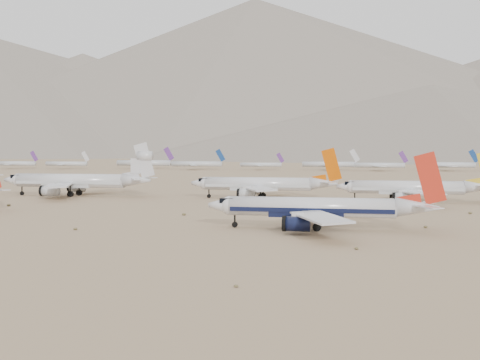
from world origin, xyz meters
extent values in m
plane|color=#886B4F|center=(0.00, 0.00, 0.00)|extent=(7000.00, 7000.00, 0.00)
cylinder|color=silver|center=(1.67, -4.87, 4.49)|extent=(33.04, 3.91, 3.91)
cube|color=#0E1434|center=(1.67, -4.87, 4.00)|extent=(32.38, 3.96, 0.88)
sphere|color=silver|center=(-14.85, -4.87, 4.49)|extent=(3.91, 3.91, 3.91)
cube|color=black|center=(-15.44, -4.87, 5.57)|extent=(2.73, 2.54, 0.98)
cone|color=silver|center=(22.09, -4.87, 4.78)|extent=(8.26, 3.91, 3.91)
cube|color=silver|center=(4.22, -16.46, 3.81)|extent=(12.76, 20.11, 0.61)
cube|color=silver|center=(23.70, -8.67, 5.27)|extent=(5.25, 6.86, 0.23)
cylinder|color=#0E1434|center=(-0.16, -12.99, 2.05)|extent=(4.59, 2.81, 2.81)
cube|color=silver|center=(4.22, 6.72, 3.81)|extent=(12.76, 20.11, 0.61)
cube|color=silver|center=(23.70, -1.07, 5.27)|extent=(5.25, 6.86, 0.23)
cylinder|color=#0E1434|center=(-0.16, 3.25, 2.05)|extent=(4.59, 2.81, 2.81)
cube|color=red|center=(24.39, -4.87, 10.48)|extent=(6.26, 0.31, 10.32)
cylinder|color=black|center=(-13.87, -4.87, 0.59)|extent=(1.17, 0.49, 1.17)
cylinder|color=black|center=(3.05, -7.60, 0.82)|extent=(1.64, 0.98, 1.64)
cylinder|color=black|center=(3.05, -2.13, 0.82)|extent=(1.64, 0.98, 1.64)
cylinder|color=silver|center=(25.26, 60.69, 4.57)|extent=(32.69, 3.97, 3.97)
cube|color=silver|center=(25.26, 60.69, 4.07)|extent=(32.04, 4.03, 0.89)
sphere|color=silver|center=(8.92, 60.69, 4.57)|extent=(3.97, 3.97, 3.97)
cube|color=black|center=(8.32, 60.69, 5.66)|extent=(2.78, 2.58, 0.99)
cone|color=silver|center=(45.47, 60.69, 4.87)|extent=(8.17, 3.97, 3.97)
cube|color=silver|center=(27.79, 49.17, 3.87)|extent=(12.63, 19.90, 0.61)
cylinder|color=silver|center=(23.45, 52.60, 2.08)|extent=(4.54, 2.86, 2.86)
cube|color=silver|center=(27.79, 72.21, 3.87)|extent=(12.63, 19.90, 0.61)
cylinder|color=silver|center=(23.45, 68.78, 2.08)|extent=(4.54, 2.86, 2.86)
cylinder|color=black|center=(9.91, 60.69, 0.60)|extent=(1.19, 0.50, 1.19)
cylinder|color=black|center=(26.63, 57.91, 0.83)|extent=(1.67, 0.99, 1.67)
cylinder|color=black|center=(26.63, 63.47, 0.83)|extent=(1.67, 0.99, 1.67)
cylinder|color=silver|center=(-20.91, 65.56, 4.82)|extent=(34.29, 4.19, 4.19)
cube|color=silver|center=(-20.91, 65.56, 4.30)|extent=(33.61, 4.25, 0.94)
sphere|color=silver|center=(-38.05, 65.56, 4.82)|extent=(4.19, 4.19, 4.19)
cube|color=black|center=(-38.68, 65.56, 5.97)|extent=(2.93, 2.72, 1.05)
cone|color=silver|center=(0.29, 65.56, 5.13)|extent=(8.57, 4.19, 4.19)
cube|color=silver|center=(-18.26, 53.46, 4.09)|extent=(13.24, 20.87, 0.65)
cube|color=silver|center=(1.96, 61.59, 5.66)|extent=(5.44, 7.12, 0.25)
cylinder|color=silver|center=(-22.81, 57.06, 2.20)|extent=(4.76, 3.02, 3.02)
cube|color=silver|center=(-18.26, 77.66, 4.09)|extent=(13.24, 20.87, 0.65)
cube|color=silver|center=(1.96, 69.52, 5.66)|extent=(5.44, 7.12, 0.25)
cylinder|color=silver|center=(-22.81, 74.06, 2.20)|extent=(4.76, 3.02, 3.02)
cube|color=#DA5502|center=(2.67, 65.56, 11.08)|extent=(6.50, 0.34, 10.71)
cylinder|color=black|center=(-37.01, 65.56, 0.63)|extent=(1.26, 0.52, 1.26)
cylinder|color=black|center=(-19.48, 62.62, 0.88)|extent=(1.76, 1.05, 1.76)
cylinder|color=black|center=(-19.48, 68.49, 0.88)|extent=(1.76, 1.05, 1.76)
cylinder|color=silver|center=(-84.98, 63.69, 5.30)|extent=(38.49, 4.61, 4.61)
cube|color=silver|center=(-84.98, 63.69, 4.72)|extent=(37.72, 4.68, 1.04)
sphere|color=silver|center=(-104.22, 63.69, 5.30)|extent=(4.61, 4.61, 4.61)
cube|color=black|center=(-104.91, 63.69, 6.57)|extent=(3.23, 3.00, 1.15)
cone|color=silver|center=(-61.19, 63.69, 5.64)|extent=(9.62, 4.61, 4.61)
cube|color=silver|center=(-82.01, 50.16, 4.49)|extent=(14.86, 23.42, 0.72)
cube|color=silver|center=(-59.32, 59.25, 6.22)|extent=(6.11, 7.99, 0.28)
cylinder|color=silver|center=(-87.12, 54.20, 2.41)|extent=(5.35, 3.32, 3.32)
cube|color=silver|center=(-82.01, 77.22, 4.49)|extent=(14.86, 23.42, 0.72)
cube|color=silver|center=(-59.32, 68.12, 6.22)|extent=(6.11, 7.99, 0.28)
cylinder|color=silver|center=(-87.12, 73.18, 2.41)|extent=(5.35, 3.32, 3.32)
cube|color=silver|center=(-58.52, 63.69, 12.29)|extent=(7.29, 0.37, 12.02)
cylinder|color=silver|center=(-58.25, 63.69, 13.78)|extent=(4.81, 2.99, 2.99)
cylinder|color=black|center=(-103.07, 63.69, 0.69)|extent=(1.38, 0.58, 1.38)
cylinder|color=black|center=(-83.38, 60.46, 0.97)|extent=(1.94, 1.15, 1.94)
cylinder|color=black|center=(-83.38, 66.91, 0.97)|extent=(1.94, 1.15, 1.94)
cylinder|color=silver|center=(-260.48, 315.16, 4.15)|extent=(35.41, 3.50, 3.50)
cube|color=#64328A|center=(-243.82, 315.16, 10.06)|extent=(7.05, 0.35, 8.88)
cube|color=silver|center=(-260.48, 305.99, 3.62)|extent=(9.33, 16.30, 0.35)
cube|color=silver|center=(-260.48, 324.32, 3.62)|extent=(9.33, 16.30, 0.35)
cylinder|color=silver|center=(-217.30, 317.75, 4.11)|extent=(34.70, 3.43, 3.43)
cube|color=silver|center=(-200.97, 317.75, 9.91)|extent=(6.91, 0.34, 8.70)
cube|color=silver|center=(-217.30, 308.77, 3.60)|extent=(9.14, 15.97, 0.34)
cube|color=silver|center=(-217.30, 326.73, 3.60)|extent=(9.14, 15.97, 0.34)
cylinder|color=silver|center=(-157.74, 332.28, 4.61)|extent=(44.67, 4.41, 4.41)
cube|color=#64328A|center=(-136.72, 332.28, 12.07)|extent=(8.90, 0.44, 11.21)
cube|color=silver|center=(-157.74, 320.72, 3.95)|extent=(11.77, 20.56, 0.44)
cube|color=silver|center=(-157.74, 343.84, 3.95)|extent=(11.77, 20.56, 0.44)
cylinder|color=silver|center=(-111.10, 322.25, 4.36)|extent=(39.75, 3.93, 3.93)
cube|color=navy|center=(-92.40, 322.25, 11.00)|extent=(7.92, 0.39, 9.97)
cube|color=silver|center=(-111.10, 311.96, 3.77)|extent=(10.47, 18.30, 0.39)
cube|color=silver|center=(-111.10, 332.54, 3.77)|extent=(10.47, 18.30, 0.39)
cylinder|color=silver|center=(-61.64, 325.16, 3.96)|extent=(31.66, 3.13, 3.13)
cube|color=#64328A|center=(-46.74, 325.16, 9.25)|extent=(6.31, 0.31, 7.94)
cube|color=silver|center=(-61.64, 316.97, 3.50)|extent=(8.34, 14.58, 0.31)
cube|color=silver|center=(-61.64, 333.36, 3.50)|extent=(8.34, 14.58, 0.31)
cylinder|color=silver|center=(-10.43, 328.03, 4.37)|extent=(39.88, 3.94, 3.94)
cube|color=silver|center=(8.34, 328.03, 11.03)|extent=(7.94, 0.39, 10.00)
cube|color=silver|center=(-10.43, 317.71, 3.78)|extent=(10.51, 18.36, 0.39)
cube|color=silver|center=(-10.43, 338.35, 3.78)|extent=(10.51, 18.36, 0.39)
cylinder|color=silver|center=(25.74, 318.35, 4.17)|extent=(35.73, 3.53, 3.53)
cube|color=#64328A|center=(42.55, 318.35, 10.14)|extent=(7.12, 0.35, 8.96)
cube|color=silver|center=(25.74, 309.10, 3.64)|extent=(9.41, 16.45, 0.35)
cube|color=silver|center=(25.74, 327.60, 3.64)|extent=(9.41, 16.45, 0.35)
cylinder|color=silver|center=(73.59, 328.91, 4.34)|extent=(39.25, 3.88, 3.88)
cube|color=navy|center=(92.06, 328.91, 10.90)|extent=(7.82, 0.39, 9.85)
cube|color=silver|center=(73.59, 318.75, 3.76)|extent=(10.34, 18.07, 0.39)
cube|color=silver|center=(73.59, 339.07, 3.76)|extent=(10.34, 18.07, 0.39)
cone|color=slate|center=(-800.00, 1560.00, 150.00)|extent=(1800.00, 1800.00, 300.00)
cone|color=slate|center=(-300.00, 1690.00, 235.00)|extent=(2444.00, 2444.00, 470.00)
cone|color=slate|center=(200.00, 1480.00, 120.00)|extent=(1824.00, 1824.00, 240.00)
cone|color=slate|center=(-700.00, 1100.00, 47.50)|extent=(855.00, 855.00, 95.00)
cone|color=slate|center=(150.00, 1100.00, 70.00)|extent=(1260.00, 1260.00, 140.00)
ellipsoid|color=brown|center=(-85.20, 27.20, 0.34)|extent=(1.12, 1.12, 0.62)
ellipsoid|color=brown|center=(-44.10, -14.90, 0.25)|extent=(0.84, 0.84, 0.46)
ellipsoid|color=brown|center=(-30.40, 14.40, 0.29)|extent=(0.98, 0.98, 0.54)
ellipsoid|color=brown|center=(-3.00, -57.00, 0.17)|extent=(0.56, 0.56, 0.31)
ellipsoid|color=brown|center=(10.70, -27.70, 0.21)|extent=(0.70, 0.70, 0.39)
ellipsoid|color=brown|center=(24.40, 1.60, 0.25)|extent=(0.84, 0.84, 0.46)
ellipsoid|color=brown|center=(38.10, 30.90, 0.29)|extent=(0.98, 0.98, 0.54)
camera|label=1|loc=(10.81, -124.76, 16.15)|focal=45.00mm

